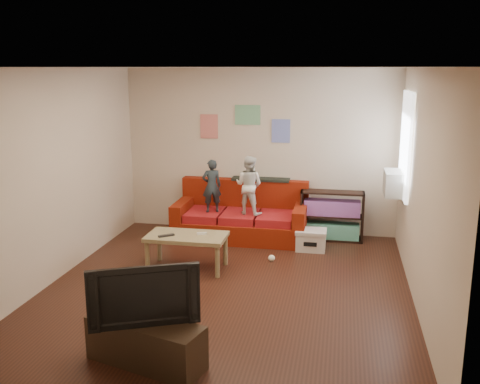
% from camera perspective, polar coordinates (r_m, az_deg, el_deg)
% --- Properties ---
extents(room_shell, '(4.52, 5.02, 2.72)m').
position_cam_1_polar(room_shell, '(6.44, -1.35, 1.02)').
color(room_shell, '#3A1C11').
rests_on(room_shell, ground).
extents(sofa, '(2.11, 0.97, 0.93)m').
position_cam_1_polar(sofa, '(8.70, 0.17, -2.82)').
color(sofa, maroon).
rests_on(sofa, ground).
extents(child_a, '(0.37, 0.31, 0.85)m').
position_cam_1_polar(child_a, '(8.50, -3.04, 0.65)').
color(child_a, '#242E34').
rests_on(child_a, sofa).
extents(child_b, '(0.53, 0.46, 0.93)m').
position_cam_1_polar(child_b, '(8.37, 0.95, 0.73)').
color(child_b, silver).
rests_on(child_b, sofa).
extents(coffee_table, '(1.08, 0.59, 0.48)m').
position_cam_1_polar(coffee_table, '(7.34, -5.70, -5.08)').
color(coffee_table, '#8F7D53').
rests_on(coffee_table, ground).
extents(remote, '(0.21, 0.18, 0.02)m').
position_cam_1_polar(remote, '(7.28, -7.87, -4.62)').
color(remote, black).
rests_on(remote, coffee_table).
extents(game_controller, '(0.14, 0.08, 0.03)m').
position_cam_1_polar(game_controller, '(7.31, -4.09, -4.44)').
color(game_controller, silver).
rests_on(game_controller, coffee_table).
extents(bookshelf, '(0.99, 0.30, 0.80)m').
position_cam_1_polar(bookshelf, '(8.67, 9.75, -2.77)').
color(bookshelf, black).
rests_on(bookshelf, ground).
extents(window, '(0.04, 1.08, 1.48)m').
position_cam_1_polar(window, '(7.92, 17.25, 4.84)').
color(window, white).
rests_on(window, room_shell).
extents(ac_unit, '(0.28, 0.55, 0.35)m').
position_cam_1_polar(ac_unit, '(8.00, 16.13, 0.91)').
color(ac_unit, '#B7B2A3').
rests_on(ac_unit, window).
extents(artwork_left, '(0.30, 0.01, 0.40)m').
position_cam_1_polar(artwork_left, '(8.96, -3.32, 7.00)').
color(artwork_left, '#D87266').
rests_on(artwork_left, room_shell).
extents(artwork_center, '(0.42, 0.01, 0.32)m').
position_cam_1_polar(artwork_center, '(8.80, 0.81, 8.22)').
color(artwork_center, '#72B27F').
rests_on(artwork_center, room_shell).
extents(artwork_right, '(0.30, 0.01, 0.38)m').
position_cam_1_polar(artwork_right, '(8.75, 4.38, 6.51)').
color(artwork_right, '#727FCC').
rests_on(artwork_right, room_shell).
extents(file_box, '(0.46, 0.35, 0.32)m').
position_cam_1_polar(file_box, '(8.19, 7.57, -5.07)').
color(file_box, beige).
rests_on(file_box, ground).
extents(tv_stand, '(1.19, 0.68, 0.42)m').
position_cam_1_polar(tv_stand, '(5.21, -10.02, -15.56)').
color(tv_stand, '#362619').
rests_on(tv_stand, ground).
extents(television, '(0.96, 0.52, 0.57)m').
position_cam_1_polar(television, '(4.99, -10.25, -10.52)').
color(television, black).
rests_on(television, tv_stand).
extents(tissue, '(0.10, 0.10, 0.10)m').
position_cam_1_polar(tissue, '(7.70, 3.39, -7.06)').
color(tissue, white).
rests_on(tissue, ground).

